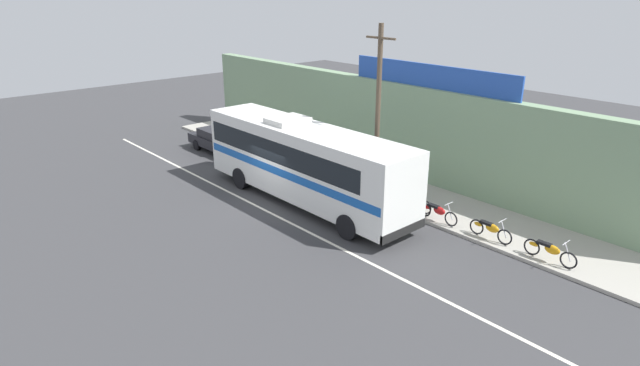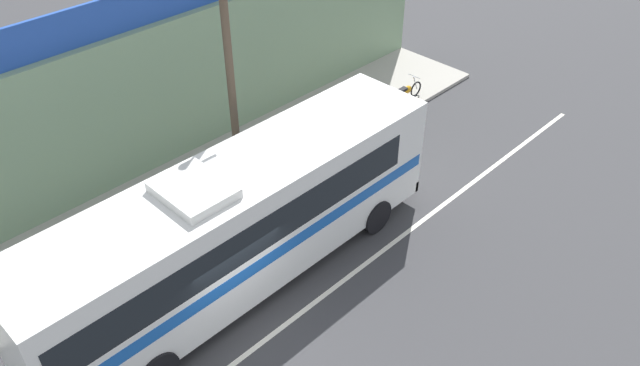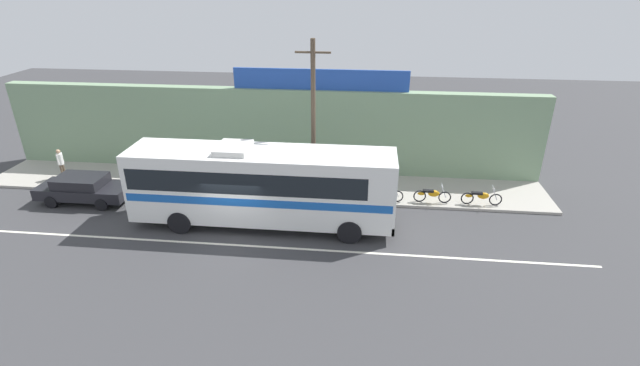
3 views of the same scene
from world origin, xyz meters
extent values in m
plane|color=#3A3A3D|center=(0.00, 0.00, 0.00)|extent=(70.00, 70.00, 0.00)
cube|color=#A8A399|center=(0.00, 5.20, 0.07)|extent=(30.00, 3.60, 0.14)
cube|color=gray|center=(0.00, 7.35, 2.40)|extent=(30.00, 0.70, 4.80)
cube|color=#234CAD|center=(2.99, 7.35, 5.35)|extent=(9.39, 0.12, 1.10)
cube|color=silver|center=(0.00, -0.80, 0.00)|extent=(30.00, 0.14, 0.01)
cube|color=white|center=(1.05, 1.13, 1.99)|extent=(11.68, 2.50, 3.10)
cube|color=black|center=(0.59, 1.13, 2.54)|extent=(10.28, 2.52, 0.96)
cube|color=#1956B2|center=(1.05, 1.13, 1.69)|extent=(11.45, 2.51, 0.36)
cube|color=black|center=(6.86, 1.13, 2.44)|extent=(0.04, 2.25, 1.40)
cube|color=black|center=(6.85, 1.13, 0.62)|extent=(0.12, 2.50, 0.36)
cube|color=silver|center=(-0.11, 1.13, 3.66)|extent=(1.40, 1.75, 0.24)
cylinder|color=black|center=(5.03, 2.29, 0.52)|extent=(1.04, 0.32, 1.04)
cylinder|color=black|center=(5.03, -0.03, 0.52)|extent=(1.04, 0.32, 1.04)
cylinder|color=black|center=(-2.45, 2.29, 0.52)|extent=(1.04, 0.32, 1.04)
cylinder|color=black|center=(-2.45, -0.03, 0.52)|extent=(1.04, 0.32, 1.04)
cube|color=black|center=(-8.35, 2.39, 0.61)|extent=(4.49, 1.74, 0.56)
cube|color=black|center=(-8.45, 2.39, 1.13)|extent=(2.33, 1.57, 0.48)
cube|color=black|center=(-7.58, 2.39, 1.09)|extent=(0.21, 1.46, 0.34)
cylinder|color=black|center=(-7.04, 3.21, 0.31)|extent=(0.62, 0.20, 0.62)
cylinder|color=black|center=(-7.04, 1.57, 0.31)|extent=(0.62, 0.20, 0.62)
cylinder|color=black|center=(-9.65, 3.21, 0.31)|extent=(0.62, 0.20, 0.62)
cylinder|color=black|center=(-9.65, 1.57, 0.31)|extent=(0.62, 0.20, 0.62)
cylinder|color=brown|center=(3.05, 3.65, 4.04)|extent=(0.22, 0.22, 7.79)
cylinder|color=brown|center=(3.05, 3.65, 7.33)|extent=(1.60, 0.10, 0.10)
torus|color=black|center=(9.53, 3.87, 0.45)|extent=(0.62, 0.06, 0.62)
torus|color=black|center=(8.31, 3.87, 0.45)|extent=(0.62, 0.06, 0.62)
cylinder|color=silver|center=(9.45, 3.87, 0.75)|extent=(0.34, 0.04, 0.65)
cylinder|color=silver|center=(9.35, 3.87, 1.07)|extent=(0.03, 0.56, 0.03)
ellipsoid|color=orange|center=(8.98, 3.87, 0.63)|extent=(0.56, 0.22, 0.34)
cube|color=black|center=(8.70, 3.87, 0.75)|extent=(0.52, 0.20, 0.10)
ellipsoid|color=orange|center=(8.37, 3.87, 0.59)|extent=(0.36, 0.14, 0.16)
torus|color=black|center=(11.96, 3.87, 0.45)|extent=(0.62, 0.06, 0.62)
torus|color=black|center=(10.61, 3.87, 0.45)|extent=(0.62, 0.06, 0.62)
cylinder|color=silver|center=(11.88, 3.87, 0.75)|extent=(0.34, 0.04, 0.65)
cylinder|color=silver|center=(11.78, 3.87, 1.07)|extent=(0.03, 0.56, 0.03)
ellipsoid|color=orange|center=(11.36, 3.87, 0.63)|extent=(0.56, 0.22, 0.34)
cube|color=black|center=(11.05, 3.87, 0.75)|extent=(0.52, 0.20, 0.10)
ellipsoid|color=orange|center=(10.67, 3.87, 0.59)|extent=(0.36, 0.14, 0.16)
torus|color=black|center=(5.74, 3.94, 0.45)|extent=(0.62, 0.06, 0.62)
torus|color=black|center=(4.49, 3.94, 0.45)|extent=(0.62, 0.06, 0.62)
cylinder|color=silver|center=(5.66, 3.94, 0.75)|extent=(0.34, 0.04, 0.65)
cylinder|color=silver|center=(5.56, 3.94, 1.07)|extent=(0.03, 0.56, 0.03)
ellipsoid|color=black|center=(5.18, 3.94, 0.63)|extent=(0.56, 0.22, 0.34)
cube|color=black|center=(4.89, 3.94, 0.75)|extent=(0.52, 0.20, 0.10)
ellipsoid|color=black|center=(4.55, 3.94, 0.59)|extent=(0.36, 0.14, 0.16)
torus|color=black|center=(7.20, 3.73, 0.45)|extent=(0.62, 0.06, 0.62)
torus|color=black|center=(5.88, 3.73, 0.45)|extent=(0.62, 0.06, 0.62)
cylinder|color=silver|center=(7.12, 3.73, 0.75)|extent=(0.34, 0.04, 0.65)
cylinder|color=silver|center=(7.02, 3.73, 1.07)|extent=(0.03, 0.56, 0.03)
ellipsoid|color=red|center=(6.61, 3.73, 0.63)|extent=(0.56, 0.22, 0.34)
cube|color=black|center=(6.30, 3.73, 0.75)|extent=(0.52, 0.20, 0.10)
ellipsoid|color=red|center=(5.94, 3.73, 0.59)|extent=(0.36, 0.14, 0.16)
cylinder|color=brown|center=(-11.02, 4.78, 0.55)|extent=(0.13, 0.13, 0.82)
cylinder|color=brown|center=(-11.02, 4.60, 0.55)|extent=(0.13, 0.13, 0.82)
cylinder|color=white|center=(-11.02, 4.69, 1.27)|extent=(0.30, 0.30, 0.61)
sphere|color=tan|center=(-11.02, 4.69, 1.71)|extent=(0.22, 0.22, 0.22)
cylinder|color=white|center=(-11.02, 4.89, 1.30)|extent=(0.08, 0.08, 0.57)
cylinder|color=white|center=(-11.02, 4.49, 1.30)|extent=(0.08, 0.08, 0.57)
camera|label=1|loc=(18.37, -13.38, 9.40)|focal=29.79mm
camera|label=2|loc=(-6.11, -8.76, 12.36)|focal=35.66mm
camera|label=3|loc=(5.58, -16.87, 10.55)|focal=25.73mm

